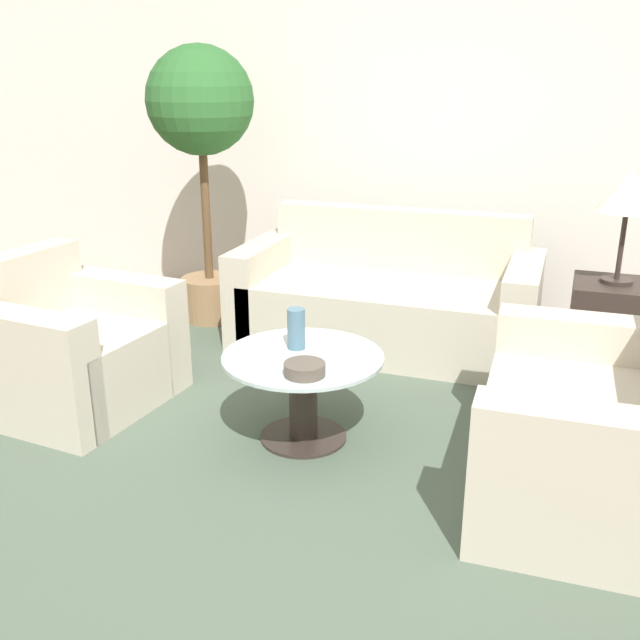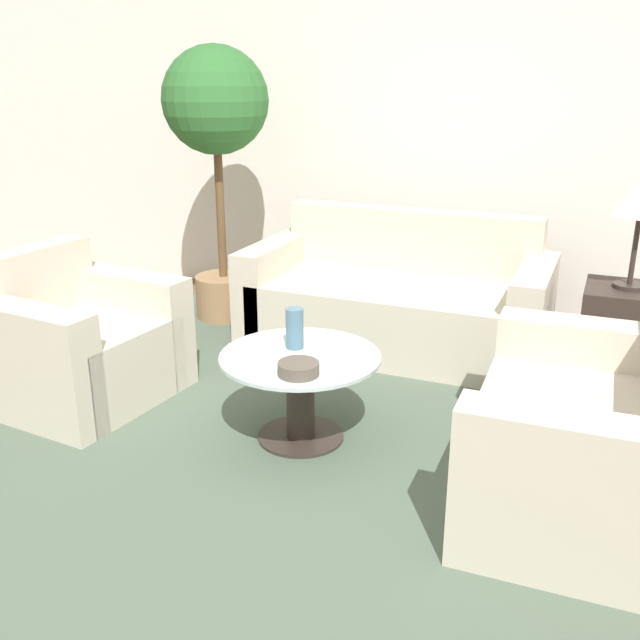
{
  "view_description": "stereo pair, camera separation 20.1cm",
  "coord_description": "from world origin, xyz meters",
  "px_view_note": "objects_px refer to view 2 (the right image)",
  "views": [
    {
      "loc": [
        1.19,
        -2.39,
        1.75
      ],
      "look_at": [
        0.05,
        0.84,
        0.55
      ],
      "focal_mm": 40.0,
      "sensor_mm": 36.0,
      "label": 1
    },
    {
      "loc": [
        1.38,
        -2.32,
        1.75
      ],
      "look_at": [
        0.05,
        0.84,
        0.55
      ],
      "focal_mm": 40.0,
      "sensor_mm": 36.0,
      "label": 2
    }
  ],
  "objects_px": {
    "potted_plant": "(217,127)",
    "vase": "(295,328)",
    "loveseat": "(600,445)",
    "coffee_table": "(300,385)",
    "sofa_main": "(398,303)",
    "bowl": "(298,369)",
    "armchair": "(75,347)"
  },
  "relations": [
    {
      "from": "loveseat",
      "to": "potted_plant",
      "type": "distance_m",
      "value": 3.3
    },
    {
      "from": "vase",
      "to": "potted_plant",
      "type": "bearing_deg",
      "value": 131.02
    },
    {
      "from": "potted_plant",
      "to": "loveseat",
      "type": "bearing_deg",
      "value": -30.27
    },
    {
      "from": "coffee_table",
      "to": "vase",
      "type": "xyz_separation_m",
      "value": [
        -0.06,
        0.08,
        0.26
      ]
    },
    {
      "from": "armchair",
      "to": "coffee_table",
      "type": "distance_m",
      "value": 1.37
    },
    {
      "from": "sofa_main",
      "to": "coffee_table",
      "type": "distance_m",
      "value": 1.46
    },
    {
      "from": "sofa_main",
      "to": "armchair",
      "type": "distance_m",
      "value": 2.06
    },
    {
      "from": "sofa_main",
      "to": "coffee_table",
      "type": "relative_size",
      "value": 2.47
    },
    {
      "from": "vase",
      "to": "coffee_table",
      "type": "bearing_deg",
      "value": -51.11
    },
    {
      "from": "coffee_table",
      "to": "bowl",
      "type": "xyz_separation_m",
      "value": [
        0.09,
        -0.22,
        0.19
      ]
    },
    {
      "from": "potted_plant",
      "to": "bowl",
      "type": "xyz_separation_m",
      "value": [
        1.39,
        -1.72,
        -0.9
      ]
    },
    {
      "from": "loveseat",
      "to": "bowl",
      "type": "relative_size",
      "value": 6.69
    },
    {
      "from": "coffee_table",
      "to": "potted_plant",
      "type": "relative_size",
      "value": 0.41
    },
    {
      "from": "armchair",
      "to": "potted_plant",
      "type": "distance_m",
      "value": 1.88
    },
    {
      "from": "vase",
      "to": "bowl",
      "type": "height_order",
      "value": "vase"
    },
    {
      "from": "loveseat",
      "to": "coffee_table",
      "type": "relative_size",
      "value": 1.61
    },
    {
      "from": "sofa_main",
      "to": "coffee_table",
      "type": "bearing_deg",
      "value": -92.15
    },
    {
      "from": "sofa_main",
      "to": "potted_plant",
      "type": "bearing_deg",
      "value": 178.26
    },
    {
      "from": "loveseat",
      "to": "potted_plant",
      "type": "relative_size",
      "value": 0.66
    },
    {
      "from": "sofa_main",
      "to": "armchair",
      "type": "height_order",
      "value": "sofa_main"
    },
    {
      "from": "sofa_main",
      "to": "loveseat",
      "type": "distance_m",
      "value": 2.03
    },
    {
      "from": "coffee_table",
      "to": "potted_plant",
      "type": "bearing_deg",
      "value": 130.91
    },
    {
      "from": "sofa_main",
      "to": "armchair",
      "type": "bearing_deg",
      "value": -133.76
    },
    {
      "from": "loveseat",
      "to": "coffee_table",
      "type": "xyz_separation_m",
      "value": [
        -1.39,
        0.07,
        -0.0
      ]
    },
    {
      "from": "loveseat",
      "to": "vase",
      "type": "relative_size",
      "value": 6.2
    },
    {
      "from": "sofa_main",
      "to": "bowl",
      "type": "height_order",
      "value": "sofa_main"
    },
    {
      "from": "sofa_main",
      "to": "potted_plant",
      "type": "distance_m",
      "value": 1.75
    },
    {
      "from": "armchair",
      "to": "vase",
      "type": "xyz_separation_m",
      "value": [
        1.31,
        0.1,
        0.26
      ]
    },
    {
      "from": "sofa_main",
      "to": "vase",
      "type": "relative_size",
      "value": 9.52
    },
    {
      "from": "armchair",
      "to": "coffee_table",
      "type": "xyz_separation_m",
      "value": [
        1.37,
        0.02,
        -0.0
      ]
    },
    {
      "from": "potted_plant",
      "to": "coffee_table",
      "type": "bearing_deg",
      "value": -49.09
    },
    {
      "from": "potted_plant",
      "to": "vase",
      "type": "distance_m",
      "value": 2.06
    }
  ]
}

